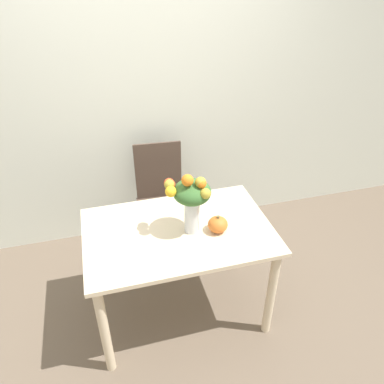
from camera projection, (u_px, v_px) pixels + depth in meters
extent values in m
plane|color=brown|center=(180.00, 309.00, 2.85)|extent=(12.00, 12.00, 0.00)
cube|color=silver|center=(144.00, 89.00, 3.02)|extent=(8.00, 0.06, 2.70)
cube|color=beige|center=(178.00, 232.00, 2.44)|extent=(1.22, 0.80, 0.03)
cylinder|color=beige|center=(105.00, 331.00, 2.25)|extent=(0.06, 0.06, 0.74)
cylinder|color=beige|center=(271.00, 294.00, 2.50)|extent=(0.06, 0.06, 0.74)
cylinder|color=beige|center=(98.00, 256.00, 2.80)|extent=(0.06, 0.06, 0.74)
cylinder|color=beige|center=(235.00, 232.00, 3.05)|extent=(0.06, 0.06, 0.74)
cylinder|color=silver|center=(192.00, 215.00, 2.36)|extent=(0.10, 0.10, 0.25)
cylinder|color=silver|center=(192.00, 224.00, 2.40)|extent=(0.09, 0.09, 0.09)
cylinder|color=#38662D|center=(195.00, 210.00, 2.35)|extent=(0.01, 0.00, 0.29)
cylinder|color=#38662D|center=(192.00, 209.00, 2.36)|extent=(0.01, 0.01, 0.29)
cylinder|color=#38662D|center=(189.00, 210.00, 2.35)|extent=(0.01, 0.00, 0.29)
cylinder|color=#38662D|center=(190.00, 212.00, 2.33)|extent=(0.01, 0.01, 0.29)
cylinder|color=#38662D|center=(194.00, 212.00, 2.33)|extent=(0.01, 0.01, 0.29)
ellipsoid|color=#38662D|center=(192.00, 192.00, 2.27)|extent=(0.24, 0.24, 0.14)
sphere|color=yellow|center=(171.00, 192.00, 2.21)|extent=(0.07, 0.07, 0.07)
sphere|color=#AD9E33|center=(201.00, 182.00, 2.19)|extent=(0.07, 0.07, 0.07)
sphere|color=#AD9E33|center=(169.00, 185.00, 2.23)|extent=(0.06, 0.06, 0.06)
sphere|color=#D64C23|center=(169.00, 183.00, 2.26)|extent=(0.06, 0.06, 0.06)
sphere|color=orange|center=(187.00, 180.00, 2.18)|extent=(0.07, 0.07, 0.07)
sphere|color=#D64C23|center=(170.00, 184.00, 2.24)|extent=(0.06, 0.06, 0.06)
sphere|color=orange|center=(201.00, 183.00, 2.19)|extent=(0.06, 0.06, 0.06)
sphere|color=#AD9E33|center=(205.00, 194.00, 2.19)|extent=(0.07, 0.07, 0.07)
ellipsoid|color=orange|center=(218.00, 224.00, 2.39)|extent=(0.13, 0.13, 0.10)
cylinder|color=brown|center=(218.00, 218.00, 2.36)|extent=(0.02, 0.02, 0.02)
cube|color=#47382D|center=(163.00, 210.00, 3.20)|extent=(0.45, 0.45, 0.02)
cylinder|color=#47382D|center=(146.00, 245.00, 3.15)|extent=(0.04, 0.04, 0.42)
cylinder|color=#47382D|center=(186.00, 240.00, 3.20)|extent=(0.04, 0.04, 0.42)
cylinder|color=#47382D|center=(143.00, 221.00, 3.43)|extent=(0.04, 0.04, 0.42)
cylinder|color=#47382D|center=(179.00, 216.00, 3.48)|extent=(0.04, 0.04, 0.42)
cube|color=#47382D|center=(158.00, 171.00, 3.21)|extent=(0.40, 0.05, 0.52)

